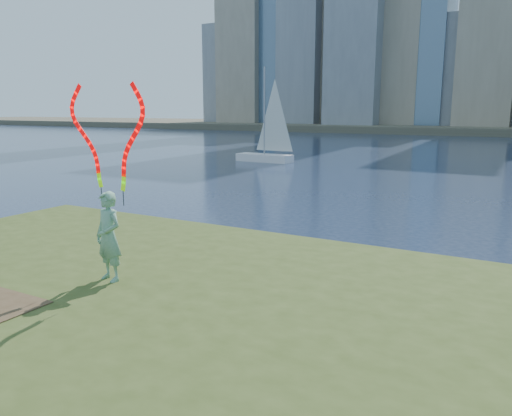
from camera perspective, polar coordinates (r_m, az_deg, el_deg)
The scene contains 5 objects.
ground at distance 10.61m, azimuth -12.40°, elevation -12.09°, with size 320.00×320.00×0.00m, color #19253F.
grassy_knoll at distance 9.06m, azimuth -22.46°, elevation -14.59°, with size 20.00×18.00×0.80m.
far_shore at distance 102.48m, azimuth 25.81°, elevation 8.20°, with size 320.00×40.00×1.20m, color #4F493A.
woman_with_ribbons at distance 10.14m, azimuth -16.50°, elevation -0.39°, with size 2.09×0.57×4.15m.
sailboat at distance 39.71m, azimuth 1.28°, elevation 7.12°, with size 4.90×1.76×7.38m.
Camera 1 is at (6.59, -7.20, 4.17)m, focal length 35.00 mm.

